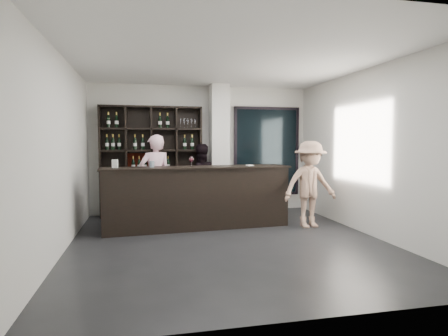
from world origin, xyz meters
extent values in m
cube|color=black|center=(0.00, 0.00, -0.01)|extent=(5.00, 5.50, 0.01)
cube|color=silver|center=(0.35, 2.47, 1.45)|extent=(0.40, 0.40, 2.90)
cube|color=black|center=(1.55, 2.69, 1.40)|extent=(1.60, 0.08, 2.10)
cube|color=black|center=(1.55, 2.69, 1.40)|extent=(1.48, 0.02, 1.98)
cube|color=black|center=(-0.35, 1.12, 0.56)|extent=(3.44, 0.65, 1.13)
cube|color=black|center=(-0.35, 1.12, 1.15)|extent=(3.52, 0.73, 0.03)
imported|color=beige|center=(-1.10, 1.85, 0.88)|extent=(0.73, 0.57, 1.77)
imported|color=black|center=(-0.10, 2.40, 0.79)|extent=(0.86, 0.72, 1.58)
imported|color=#A37D68|center=(1.75, 0.73, 0.82)|extent=(1.10, 0.68, 1.64)
cylinder|color=silver|center=(-1.18, 1.11, 1.22)|extent=(0.11, 0.11, 0.12)
cube|color=white|center=(0.67, 1.12, 1.17)|extent=(0.13, 0.13, 0.02)
cube|color=white|center=(-1.83, 1.06, 1.24)|extent=(0.11, 0.07, 0.15)
camera|label=1|loc=(-1.35, -5.81, 1.61)|focal=30.00mm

